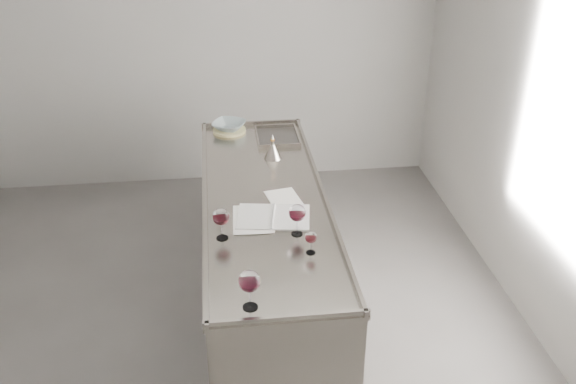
{
  "coord_description": "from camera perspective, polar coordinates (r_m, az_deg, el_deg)",
  "views": [
    {
      "loc": [
        0.23,
        -3.18,
        2.84
      ],
      "look_at": [
        0.63,
        0.2,
        1.02
      ],
      "focal_mm": 40.0,
      "sensor_mm": 36.0,
      "label": 1
    }
  ],
  "objects": [
    {
      "name": "room_shell",
      "position": [
        3.5,
        -9.99,
        3.36
      ],
      "size": [
        4.54,
        5.04,
        2.84
      ],
      "color": "#53504E",
      "rests_on": "ground"
    },
    {
      "name": "wine_glass_right",
      "position": [
        3.53,
        0.82,
        -1.93
      ],
      "size": [
        0.09,
        0.09,
        0.19
      ],
      "rotation": [
        0.0,
        0.0,
        0.31
      ],
      "color": "white",
      "rests_on": "counter"
    },
    {
      "name": "wine_glass_left",
      "position": [
        3.51,
        -5.97,
        -2.26
      ],
      "size": [
        0.1,
        0.1,
        0.19
      ],
      "rotation": [
        0.0,
        0.0,
        -0.05
      ],
      "color": "white",
      "rests_on": "counter"
    },
    {
      "name": "trivet",
      "position": [
        4.93,
        -5.24,
        5.48
      ],
      "size": [
        0.3,
        0.3,
        0.02
      ],
      "primitive_type": "cylinder",
      "rotation": [
        0.0,
        0.0,
        0.22
      ],
      "color": "#C6BB80",
      "rests_on": "counter"
    },
    {
      "name": "loose_paper_top",
      "position": [
        3.95,
        -0.36,
        -0.62
      ],
      "size": [
        0.24,
        0.3,
        0.0
      ],
      "primitive_type": "cube",
      "rotation": [
        0.0,
        0.0,
        0.2
      ],
      "color": "white",
      "rests_on": "counter"
    },
    {
      "name": "ceramic_bowl",
      "position": [
        4.92,
        -5.26,
        5.91
      ],
      "size": [
        0.32,
        0.32,
        0.06
      ],
      "primitive_type": "imported",
      "rotation": [
        0.0,
        0.0,
        -0.43
      ],
      "color": "#92A6AA",
      "rests_on": "trivet"
    },
    {
      "name": "wine_glass_small",
      "position": [
        3.39,
        2.06,
        -4.1
      ],
      "size": [
        0.06,
        0.06,
        0.13
      ],
      "rotation": [
        0.0,
        0.0,
        -0.3
      ],
      "color": "white",
      "rests_on": "counter"
    },
    {
      "name": "loose_paper_under",
      "position": [
        3.74,
        -3.1,
        -2.41
      ],
      "size": [
        0.25,
        0.34,
        0.0
      ],
      "primitive_type": "cube",
      "rotation": [
        0.0,
        0.0,
        -0.04
      ],
      "color": "white",
      "rests_on": "counter"
    },
    {
      "name": "wine_glass_middle",
      "position": [
        2.98,
        -3.45,
        -8.0
      ],
      "size": [
        0.1,
        0.1,
        0.2
      ],
      "rotation": [
        0.0,
        0.0,
        0.05
      ],
      "color": "white",
      "rests_on": "counter"
    },
    {
      "name": "notebook",
      "position": [
        3.75,
        -1.31,
        -2.23
      ],
      "size": [
        0.46,
        0.35,
        0.02
      ],
      "rotation": [
        0.0,
        0.0,
        -0.15
      ],
      "color": "silver",
      "rests_on": "counter"
    },
    {
      "name": "counter",
      "position": [
        4.22,
        -1.97,
        -6.06
      ],
      "size": [
        0.77,
        2.42,
        0.97
      ],
      "color": "gray",
      "rests_on": "ground"
    },
    {
      "name": "wine_funnel",
      "position": [
        4.46,
        -1.37,
        3.67
      ],
      "size": [
        0.12,
        0.12,
        0.18
      ],
      "rotation": [
        0.0,
        0.0,
        0.08
      ],
      "color": "#ACA39A",
      "rests_on": "counter"
    }
  ]
}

